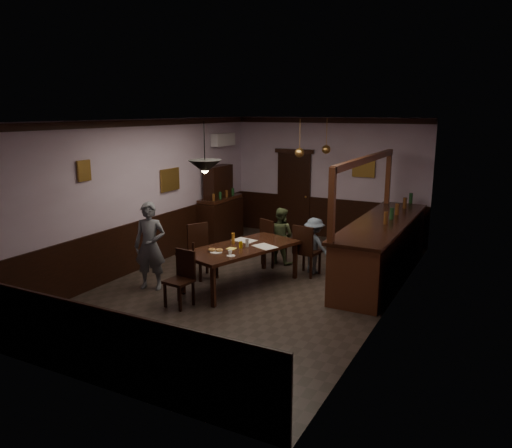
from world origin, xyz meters
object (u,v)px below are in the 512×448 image
Objects in this scene: pendant_iron at (205,167)px; person_seated_right at (314,246)px; coffee_cup at (230,252)px; soda_can at (241,245)px; chair_side at (201,248)px; pendant_brass_far at (326,150)px; chair_far_right at (306,248)px; person_standing at (150,246)px; dining_table at (241,250)px; chair_far_left at (271,240)px; person_seated_left at (281,236)px; chair_near at (182,276)px; bar_counter at (382,247)px; sideboard at (220,211)px; pendant_brass_mid at (299,153)px.

person_seated_right is at bearing 61.27° from pendant_iron.
soda_can reaches higher than coffee_cup.
pendant_brass_far is (1.39, 3.04, 1.73)m from chair_side.
soda_can is at bearing 62.69° from chair_far_right.
chair_side is 1.09m from person_standing.
dining_table is 1.64m from person_standing.
pendant_brass_far is (0.50, 1.80, 1.75)m from chair_far_left.
chair_far_right is 0.64× the size of person_standing.
dining_table is at bearing 72.11° from pendant_iron.
dining_table is 30.01× the size of coffee_cup.
pendant_iron is at bearing -112.91° from soda_can.
pendant_iron is (-0.29, -2.37, 1.67)m from person_seated_left.
bar_counter is (2.56, 3.01, 0.08)m from chair_near.
bar_counter is at bearing 46.52° from pendant_iron.
person_seated_left is at bearing -25.91° from sideboard.
person_seated_left is at bearing 82.95° from pendant_iron.
pendant_brass_far is at bearing 79.48° from pendant_brass_mid.
pendant_brass_mid is at bearing -29.99° from person_seated_right.
coffee_cup is (0.05, -2.18, 0.20)m from person_seated_left.
person_standing is 19.86× the size of coffee_cup.
chair_far_right is 1.10× the size of chair_near.
person_standing is 1.43× the size of person_seated_right.
pendant_brass_mid reaches higher than soda_can.
chair_side is 12.98× the size of coffee_cup.
chair_side is at bearing 65.17° from person_seated_left.
person_standing is at bearing -143.35° from bar_counter.
bar_counter is (1.24, 0.42, 0.03)m from person_seated_right.
coffee_cup is at bearing 99.91° from person_seated_left.
chair_far_right reaches higher than soda_can.
person_seated_right is 9.27× the size of soda_can.
person_seated_right is 2.00m from pendant_brass_mid.
pendant_brass_mid reaches higher than person_seated_right.
chair_side is 0.87× the size of person_seated_left.
chair_far_right is 12.71× the size of coffee_cup.
person_seated_right reaches higher than chair_near.
person_seated_right is at bearing -23.69° from sideboard.
chair_far_right is 0.96m from person_seated_left.
pendant_iron is at bearing 91.59° from person_seated_left.
pendant_iron is at bearing -100.05° from pendant_brass_far.
dining_table is at bearing -96.81° from pendant_brass_mid.
coffee_cup is at bearing -83.32° from soda_can.
pendant_brass_far reaches higher than person_standing.
person_standing is (-2.22, -1.93, 0.24)m from chair_far_right.
sideboard reaches higher than person_standing.
person_seated_right is at bearing -48.37° from pendant_brass_mid.
person_seated_right is 1.37× the size of pendant_brass_far.
sideboard reaches higher than chair_far_right.
person_seated_left is (0.10, 0.26, 0.05)m from chair_far_left.
chair_far_left is 2.56m from pendant_brass_far.
chair_far_left is 1.94m from coffee_cup.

